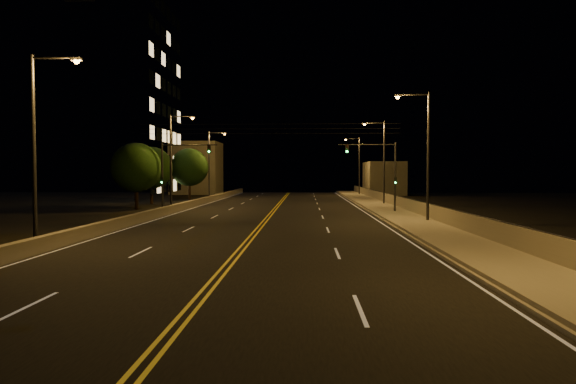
{
  "coord_description": "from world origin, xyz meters",
  "views": [
    {
      "loc": [
        3.03,
        -11.2,
        3.64
      ],
      "look_at": [
        2.0,
        18.0,
        2.5
      ],
      "focal_mm": 30.0,
      "sensor_mm": 36.0,
      "label": 1
    }
  ],
  "objects_px": {
    "streetlight_1": "(424,149)",
    "streetlight_6": "(211,161)",
    "building_tower": "(75,99)",
    "traffic_signal_right": "(384,169)",
    "streetlight_2": "(382,157)",
    "streetlight_3": "(358,162)",
    "tree_2": "(189,167)",
    "streetlight_5": "(173,155)",
    "tree_1": "(151,168)",
    "traffic_signal_left": "(173,169)",
    "tree_0": "(136,167)",
    "streetlight_4": "(39,137)"
  },
  "relations": [
    {
      "from": "traffic_signal_left",
      "to": "building_tower",
      "type": "height_order",
      "value": "building_tower"
    },
    {
      "from": "tree_0",
      "to": "streetlight_1",
      "type": "bearing_deg",
      "value": -27.02
    },
    {
      "from": "traffic_signal_left",
      "to": "building_tower",
      "type": "xyz_separation_m",
      "value": [
        -18.02,
        18.99,
        9.24
      ]
    },
    {
      "from": "streetlight_4",
      "to": "streetlight_6",
      "type": "xyz_separation_m",
      "value": [
        0.0,
        42.93,
        0.0
      ]
    },
    {
      "from": "building_tower",
      "to": "tree_2",
      "type": "xyz_separation_m",
      "value": [
        13.86,
        4.26,
        -8.78
      ]
    },
    {
      "from": "streetlight_3",
      "to": "traffic_signal_right",
      "type": "relative_size",
      "value": 1.47
    },
    {
      "from": "tree_1",
      "to": "tree_0",
      "type": "bearing_deg",
      "value": -81.21
    },
    {
      "from": "streetlight_4",
      "to": "streetlight_5",
      "type": "relative_size",
      "value": 1.0
    },
    {
      "from": "streetlight_2",
      "to": "streetlight_3",
      "type": "height_order",
      "value": "same"
    },
    {
      "from": "tree_2",
      "to": "streetlight_2",
      "type": "bearing_deg",
      "value": -26.82
    },
    {
      "from": "streetlight_2",
      "to": "tree_2",
      "type": "relative_size",
      "value": 1.32
    },
    {
      "from": "streetlight_2",
      "to": "building_tower",
      "type": "relative_size",
      "value": 0.34
    },
    {
      "from": "streetlight_1",
      "to": "building_tower",
      "type": "xyz_separation_m",
      "value": [
        -38.38,
        27.2,
        7.85
      ]
    },
    {
      "from": "streetlight_5",
      "to": "building_tower",
      "type": "bearing_deg",
      "value": 138.85
    },
    {
      "from": "streetlight_1",
      "to": "streetlight_5",
      "type": "relative_size",
      "value": 1.0
    },
    {
      "from": "streetlight_1",
      "to": "tree_0",
      "type": "distance_m",
      "value": 28.51
    },
    {
      "from": "streetlight_6",
      "to": "tree_1",
      "type": "distance_m",
      "value": 10.84
    },
    {
      "from": "streetlight_6",
      "to": "tree_0",
      "type": "xyz_separation_m",
      "value": [
        -3.92,
        -18.45,
        -1.18
      ]
    },
    {
      "from": "streetlight_6",
      "to": "building_tower",
      "type": "bearing_deg",
      "value": -166.06
    },
    {
      "from": "tree_1",
      "to": "tree_2",
      "type": "xyz_separation_m",
      "value": [
        2.27,
        9.44,
        0.19
      ]
    },
    {
      "from": "traffic_signal_left",
      "to": "tree_0",
      "type": "height_order",
      "value": "tree_0"
    },
    {
      "from": "streetlight_3",
      "to": "tree_2",
      "type": "xyz_separation_m",
      "value": [
        -24.51,
        -11.85,
        -0.93
      ]
    },
    {
      "from": "streetlight_6",
      "to": "traffic_signal_left",
      "type": "xyz_separation_m",
      "value": [
        1.1,
        -23.19,
        -1.39
      ]
    },
    {
      "from": "building_tower",
      "to": "traffic_signal_right",
      "type": "bearing_deg",
      "value": -27.25
    },
    {
      "from": "building_tower",
      "to": "tree_0",
      "type": "height_order",
      "value": "building_tower"
    },
    {
      "from": "traffic_signal_left",
      "to": "streetlight_4",
      "type": "bearing_deg",
      "value": -93.19
    },
    {
      "from": "streetlight_5",
      "to": "traffic_signal_right",
      "type": "height_order",
      "value": "streetlight_5"
    },
    {
      "from": "traffic_signal_left",
      "to": "streetlight_5",
      "type": "bearing_deg",
      "value": 104.67
    },
    {
      "from": "traffic_signal_right",
      "to": "tree_2",
      "type": "bearing_deg",
      "value": 134.71
    },
    {
      "from": "streetlight_6",
      "to": "traffic_signal_right",
      "type": "xyz_separation_m",
      "value": [
        19.95,
        -23.19,
        -1.39
      ]
    },
    {
      "from": "streetlight_3",
      "to": "streetlight_5",
      "type": "distance_m",
      "value": 37.61
    },
    {
      "from": "traffic_signal_right",
      "to": "tree_0",
      "type": "distance_m",
      "value": 24.34
    },
    {
      "from": "streetlight_1",
      "to": "streetlight_3",
      "type": "height_order",
      "value": "same"
    },
    {
      "from": "streetlight_1",
      "to": "streetlight_6",
      "type": "xyz_separation_m",
      "value": [
        -21.45,
        31.39,
        0.0
      ]
    },
    {
      "from": "building_tower",
      "to": "tree_1",
      "type": "xyz_separation_m",
      "value": [
        11.6,
        -5.18,
        -8.97
      ]
    },
    {
      "from": "streetlight_3",
      "to": "traffic_signal_right",
      "type": "height_order",
      "value": "streetlight_3"
    },
    {
      "from": "streetlight_4",
      "to": "tree_2",
      "type": "distance_m",
      "value": 43.11
    },
    {
      "from": "streetlight_3",
      "to": "traffic_signal_right",
      "type": "distance_m",
      "value": 35.15
    },
    {
      "from": "streetlight_4",
      "to": "building_tower",
      "type": "relative_size",
      "value": 0.34
    },
    {
      "from": "streetlight_6",
      "to": "building_tower",
      "type": "relative_size",
      "value": 0.34
    },
    {
      "from": "building_tower",
      "to": "streetlight_5",
      "type": "bearing_deg",
      "value": -41.15
    },
    {
      "from": "streetlight_6",
      "to": "tree_2",
      "type": "xyz_separation_m",
      "value": [
        -3.06,
        0.06,
        -0.93
      ]
    },
    {
      "from": "streetlight_1",
      "to": "traffic_signal_left",
      "type": "height_order",
      "value": "streetlight_1"
    },
    {
      "from": "streetlight_3",
      "to": "tree_1",
      "type": "height_order",
      "value": "streetlight_3"
    },
    {
      "from": "traffic_signal_right",
      "to": "streetlight_6",
      "type": "bearing_deg",
      "value": 130.71
    },
    {
      "from": "traffic_signal_right",
      "to": "traffic_signal_left",
      "type": "height_order",
      "value": "same"
    },
    {
      "from": "streetlight_3",
      "to": "building_tower",
      "type": "relative_size",
      "value": 0.34
    },
    {
      "from": "streetlight_6",
      "to": "tree_2",
      "type": "height_order",
      "value": "streetlight_6"
    },
    {
      "from": "streetlight_3",
      "to": "streetlight_5",
      "type": "relative_size",
      "value": 1.0
    },
    {
      "from": "streetlight_2",
      "to": "streetlight_5",
      "type": "bearing_deg",
      "value": -162.77
    }
  ]
}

